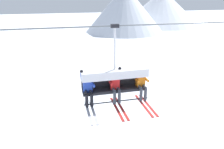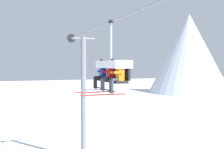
{
  "view_description": "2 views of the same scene",
  "coord_description": "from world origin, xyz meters",
  "px_view_note": "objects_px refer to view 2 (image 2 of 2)",
  "views": [
    {
      "loc": [
        -0.57,
        -7.99,
        9.12
      ],
      "look_at": [
        1.22,
        -0.63,
        6.27
      ],
      "focal_mm": 35.0,
      "sensor_mm": 36.0,
      "label": 1
    },
    {
      "loc": [
        11.79,
        -4.62,
        6.38
      ],
      "look_at": [
        1.17,
        -0.72,
        5.96
      ],
      "focal_mm": 45.0,
      "sensor_mm": 36.0,
      "label": 2
    }
  ],
  "objects_px": {
    "lift_tower_near": "(83,95)",
    "skier_orange": "(117,76)",
    "chairlift_chair": "(113,68)",
    "skier_red": "(108,75)",
    "skier_blue": "(100,74)"
  },
  "relations": [
    {
      "from": "lift_tower_near",
      "to": "skier_red",
      "type": "height_order",
      "value": "lift_tower_near"
    },
    {
      "from": "skier_blue",
      "to": "chairlift_chair",
      "type": "bearing_deg",
      "value": 11.97
    },
    {
      "from": "skier_red",
      "to": "skier_orange",
      "type": "xyz_separation_m",
      "value": [
        1.0,
        -0.01,
        -0.02
      ]
    },
    {
      "from": "skier_red",
      "to": "skier_orange",
      "type": "distance_m",
      "value": 1.0
    },
    {
      "from": "skier_red",
      "to": "lift_tower_near",
      "type": "bearing_deg",
      "value": 173.09
    },
    {
      "from": "lift_tower_near",
      "to": "skier_red",
      "type": "relative_size",
      "value": 4.91
    },
    {
      "from": "skier_blue",
      "to": "lift_tower_near",
      "type": "bearing_deg",
      "value": 172.04
    },
    {
      "from": "skier_orange",
      "to": "lift_tower_near",
      "type": "bearing_deg",
      "value": 173.84
    },
    {
      "from": "skier_blue",
      "to": "skier_orange",
      "type": "height_order",
      "value": "skier_blue"
    },
    {
      "from": "lift_tower_near",
      "to": "chairlift_chair",
      "type": "relative_size",
      "value": 3.03
    },
    {
      "from": "skier_red",
      "to": "skier_orange",
      "type": "bearing_deg",
      "value": -0.39
    },
    {
      "from": "lift_tower_near",
      "to": "skier_orange",
      "type": "relative_size",
      "value": 4.91
    },
    {
      "from": "lift_tower_near",
      "to": "chairlift_chair",
      "type": "distance_m",
      "value": 7.88
    },
    {
      "from": "lift_tower_near",
      "to": "skier_orange",
      "type": "height_order",
      "value": "lift_tower_near"
    },
    {
      "from": "skier_red",
      "to": "chairlift_chair",
      "type": "bearing_deg",
      "value": 90.89
    }
  ]
}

